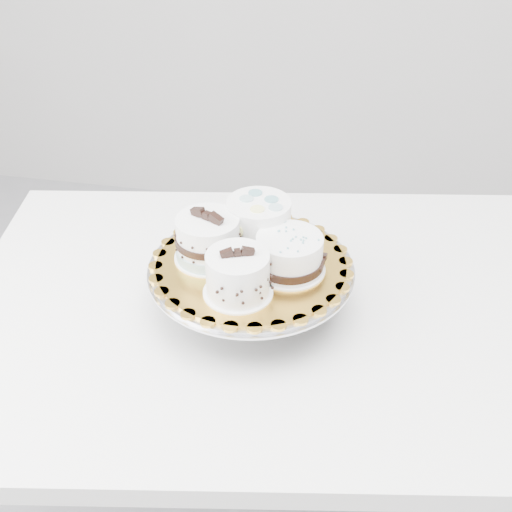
% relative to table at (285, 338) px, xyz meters
% --- Properties ---
extents(table, '(1.24, 0.93, 0.75)m').
position_rel_table_xyz_m(table, '(0.00, 0.00, 0.00)').
color(table, white).
rests_on(table, floor).
extents(cake_stand, '(0.34, 0.34, 0.09)m').
position_rel_table_xyz_m(cake_stand, '(-0.06, -0.03, 0.15)').
color(cake_stand, gray).
rests_on(cake_stand, table).
extents(cake_board, '(0.33, 0.33, 0.00)m').
position_rel_table_xyz_m(cake_board, '(-0.06, -0.03, 0.18)').
color(cake_board, gold).
rests_on(cake_board, cake_stand).
extents(cake_swirl, '(0.12, 0.12, 0.09)m').
position_rel_table_xyz_m(cake_swirl, '(-0.06, -0.11, 0.22)').
color(cake_swirl, white).
rests_on(cake_swirl, cake_board).
extents(cake_banded, '(0.14, 0.14, 0.09)m').
position_rel_table_xyz_m(cake_banded, '(-0.13, -0.03, 0.22)').
color(cake_banded, white).
rests_on(cake_banded, cake_board).
extents(cake_dots, '(0.13, 0.13, 0.08)m').
position_rel_table_xyz_m(cake_dots, '(-0.06, 0.04, 0.22)').
color(cake_dots, white).
rests_on(cake_dots, cake_board).
extents(cake_ribbon, '(0.12, 0.12, 0.06)m').
position_rel_table_xyz_m(cake_ribbon, '(0.01, -0.03, 0.21)').
color(cake_ribbon, white).
rests_on(cake_ribbon, cake_board).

